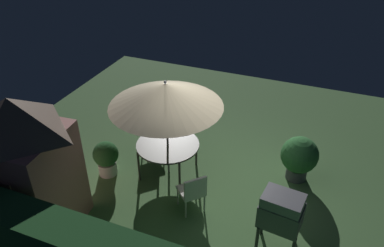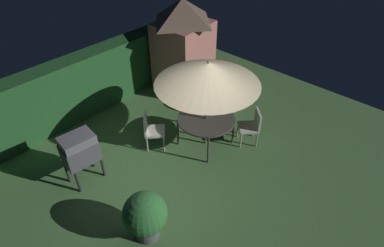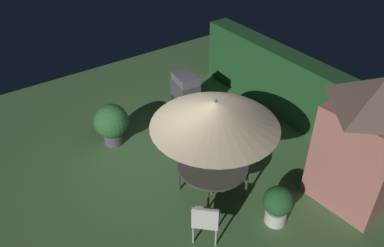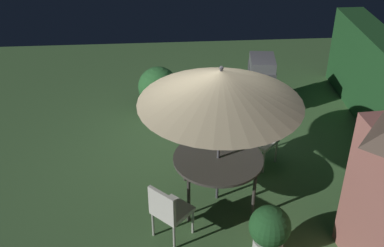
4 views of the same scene
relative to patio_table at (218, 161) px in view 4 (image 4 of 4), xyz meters
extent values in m
plane|color=#47703D|center=(-1.04, -0.14, -0.72)|extent=(11.00, 11.00, 0.00)
cylinder|color=#47423D|center=(0.00, 0.00, 0.04)|extent=(1.37, 1.37, 0.04)
cylinder|color=#3C3834|center=(-0.48, -0.48, -0.35)|extent=(0.05, 0.05, 0.74)
cylinder|color=#3C3834|center=(0.48, -0.48, -0.35)|extent=(0.05, 0.05, 0.74)
cylinder|color=#3C3834|center=(-0.48, 0.48, -0.35)|extent=(0.05, 0.05, 0.74)
cylinder|color=#3C3834|center=(0.48, 0.48, -0.35)|extent=(0.05, 0.05, 0.74)
cylinder|color=#4C4C51|center=(0.00, 0.00, 0.39)|extent=(0.04, 0.04, 2.23)
cone|color=beige|center=(0.00, 0.00, 1.25)|extent=(2.34, 2.34, 0.50)
sphere|color=#4C4C51|center=(0.00, 0.00, 1.53)|extent=(0.06, 0.06, 0.06)
cube|color=#47474C|center=(-2.65, 1.17, 0.05)|extent=(0.75, 0.58, 0.45)
cube|color=slate|center=(-2.65, 1.17, 0.38)|extent=(0.71, 0.55, 0.20)
cylinder|color=#262628|center=(-2.96, 0.96, -0.45)|extent=(0.06, 0.06, 0.55)
cylinder|color=#262628|center=(-2.34, 0.96, -0.45)|extent=(0.06, 0.06, 0.55)
cylinder|color=#262628|center=(-2.96, 1.38, -0.45)|extent=(0.06, 0.06, 0.55)
cylinder|color=#262628|center=(-2.34, 1.38, -0.45)|extent=(0.06, 0.06, 0.55)
cube|color=silver|center=(0.75, -0.72, -0.27)|extent=(0.65, 0.65, 0.06)
cube|color=silver|center=(0.90, -0.87, -0.05)|extent=(0.36, 0.37, 0.45)
cylinder|color=#AFABA3|center=(0.75, -1.00, -0.50)|extent=(0.04, 0.04, 0.45)
cylinder|color=#AFABA3|center=(1.03, -0.72, -0.50)|extent=(0.04, 0.04, 0.45)
cylinder|color=#AFABA3|center=(0.47, -0.73, -0.50)|extent=(0.04, 0.04, 0.45)
cylinder|color=#AFABA3|center=(0.74, -0.44, -0.50)|extent=(0.04, 0.04, 0.45)
cube|color=silver|center=(-0.88, 0.85, -0.27)|extent=(0.65, 0.65, 0.06)
cube|color=silver|center=(-1.03, 0.99, -0.05)|extent=(0.36, 0.37, 0.45)
cylinder|color=#AFABA3|center=(-0.89, 1.13, -0.50)|extent=(0.04, 0.04, 0.45)
cylinder|color=#AFABA3|center=(-1.16, 0.84, -0.50)|extent=(0.04, 0.04, 0.45)
cylinder|color=#AFABA3|center=(-0.60, 0.85, -0.50)|extent=(0.04, 0.04, 0.45)
cylinder|color=#AFABA3|center=(-0.88, 0.57, -0.50)|extent=(0.04, 0.04, 0.45)
cylinder|color=silver|center=(1.25, 0.54, -0.57)|extent=(0.41, 0.41, 0.30)
sphere|color=#235628|center=(1.25, 0.54, -0.19)|extent=(0.56, 0.56, 0.56)
cylinder|color=#4C4C51|center=(-2.69, -0.87, -0.58)|extent=(0.45, 0.45, 0.28)
sphere|color=#2D6B33|center=(-2.69, -0.87, -0.10)|extent=(0.80, 0.80, 0.80)
camera|label=1|loc=(-2.95, 5.98, 4.77)|focal=35.38mm
camera|label=2|loc=(-4.73, -3.84, 4.63)|focal=30.22mm
camera|label=3|loc=(4.36, -3.59, 5.07)|focal=36.43mm
camera|label=4|loc=(5.81, -0.81, 4.27)|focal=44.85mm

